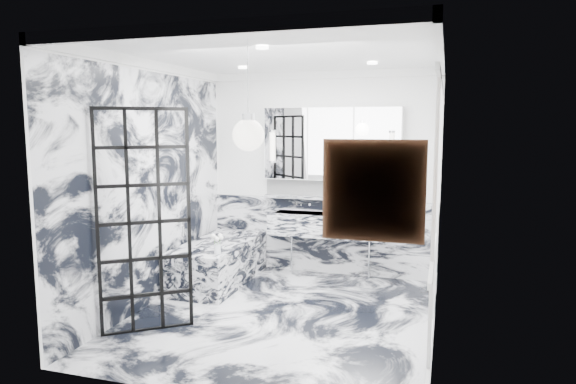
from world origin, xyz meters
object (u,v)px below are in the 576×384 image
(crittall_door, at_px, (144,222))
(mirror_cabinet, at_px, (331,144))
(trough_sink, at_px, (328,225))
(bathtub, at_px, (219,262))

(crittall_door, height_order, mirror_cabinet, mirror_cabinet)
(crittall_door, distance_m, trough_sink, 2.72)
(crittall_door, relative_size, trough_sink, 1.40)
(crittall_door, xyz_separation_m, mirror_cabinet, (1.34, 2.51, 0.70))
(trough_sink, height_order, bathtub, trough_sink)
(trough_sink, distance_m, mirror_cabinet, 1.10)
(mirror_cabinet, bearing_deg, bathtub, -147.94)
(mirror_cabinet, distance_m, bathtub, 2.20)
(trough_sink, bearing_deg, crittall_door, -119.74)
(crittall_door, bearing_deg, trough_sink, 23.42)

